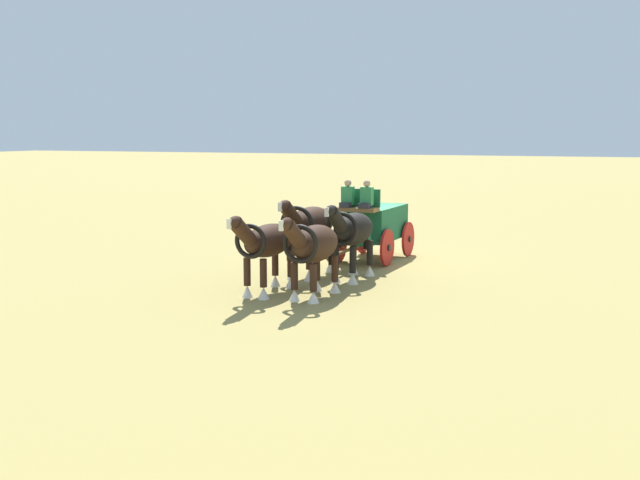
% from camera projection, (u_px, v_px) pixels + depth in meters
% --- Properties ---
extents(ground_plane, '(220.00, 220.00, 0.00)m').
position_uv_depth(ground_plane, '(374.00, 259.00, 25.67)').
color(ground_plane, '#9E8C4C').
extents(show_wagon, '(5.60, 1.90, 2.70)m').
position_uv_depth(show_wagon, '(373.00, 224.00, 25.35)').
color(show_wagon, '#195B38').
rests_on(show_wagon, ground).
extents(draft_horse_rear_near, '(2.98, 1.02, 2.25)m').
position_uv_depth(draft_horse_rear_near, '(351.00, 232.00, 21.90)').
color(draft_horse_rear_near, black).
rests_on(draft_horse_rear_near, ground).
extents(draft_horse_rear_off, '(3.19, 1.10, 2.34)m').
position_uv_depth(draft_horse_rear_off, '(309.00, 226.00, 22.42)').
color(draft_horse_rear_off, '#331E14').
rests_on(draft_horse_rear_off, ground).
extents(draft_horse_lead_near, '(2.99, 1.03, 2.18)m').
position_uv_depth(draft_horse_lead_near, '(313.00, 246.00, 19.55)').
color(draft_horse_lead_near, '#331E14').
rests_on(draft_horse_lead_near, ground).
extents(draft_horse_lead_off, '(3.25, 0.96, 2.18)m').
position_uv_depth(draft_horse_lead_off, '(266.00, 243.00, 20.06)').
color(draft_horse_lead_off, '#331E14').
rests_on(draft_horse_lead_off, ground).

